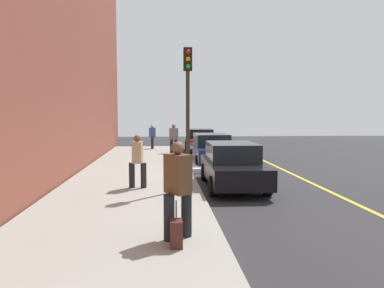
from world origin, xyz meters
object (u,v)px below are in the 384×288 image
at_px(parked_car_black, 232,165).
at_px(pedestrian_blue_coat, 152,136).
at_px(pedestrian_grey_coat, 174,138).
at_px(pedestrian_brown_coat, 178,187).
at_px(pedestrian_tan_coat, 138,160).
at_px(traffic_light_pole, 188,94).
at_px(rolling_suitcase, 176,233).
at_px(parked_car_red, 200,140).
at_px(parked_car_navy, 212,149).

height_order(parked_car_black, pedestrian_blue_coat, pedestrian_blue_coat).
distance_m(pedestrian_grey_coat, pedestrian_brown_coat, 15.99).
xyz_separation_m(pedestrian_tan_coat, pedestrian_blue_coat, (-13.81, 0.09, -0.04)).
height_order(pedestrian_grey_coat, pedestrian_tan_coat, pedestrian_grey_coat).
bearing_deg(traffic_light_pole, pedestrian_blue_coat, -173.95).
distance_m(pedestrian_blue_coat, rolling_suitcase, 19.46).
xyz_separation_m(parked_car_red, parked_car_navy, (6.22, -0.01, 0.00)).
relative_size(parked_car_red, rolling_suitcase, 5.32).
bearing_deg(rolling_suitcase, pedestrian_tan_coat, -169.47).
xyz_separation_m(parked_car_navy, pedestrian_brown_coat, (11.78, -2.14, 0.38)).
bearing_deg(parked_car_black, parked_car_red, 179.79).
height_order(parked_car_red, traffic_light_pole, traffic_light_pole).
bearing_deg(pedestrian_brown_coat, traffic_light_pole, 174.07).
bearing_deg(pedestrian_blue_coat, rolling_suitcase, 2.79).
distance_m(parked_car_navy, rolling_suitcase, 12.45).
distance_m(parked_car_red, pedestrian_blue_coat, 3.29).
bearing_deg(traffic_light_pole, parked_car_navy, 166.75).
bearing_deg(parked_car_navy, rolling_suitcase, -10.11).
bearing_deg(parked_car_red, parked_car_black, -0.21).
xyz_separation_m(parked_car_red, pedestrian_brown_coat, (18.00, -2.15, 0.38)).
bearing_deg(pedestrian_grey_coat, pedestrian_blue_coat, -155.25).
distance_m(parked_car_red, pedestrian_tan_coat, 13.27).
bearing_deg(rolling_suitcase, pedestrian_blue_coat, -177.21).
distance_m(parked_car_red, rolling_suitcase, 18.61).
bearing_deg(pedestrian_blue_coat, parked_car_navy, 23.61).
height_order(pedestrian_tan_coat, rolling_suitcase, pedestrian_tan_coat).
distance_m(parked_car_red, pedestrian_brown_coat, 18.13).
height_order(parked_car_red, pedestrian_brown_coat, pedestrian_brown_coat).
distance_m(parked_car_red, pedestrian_grey_coat, 2.71).
height_order(parked_car_black, pedestrian_brown_coat, pedestrian_brown_coat).
relative_size(pedestrian_blue_coat, traffic_light_pole, 0.37).
xyz_separation_m(parked_car_navy, pedestrian_tan_coat, (6.65, -3.23, 0.30)).
bearing_deg(parked_car_black, pedestrian_blue_coat, -166.71).
relative_size(parked_car_navy, pedestrian_grey_coat, 2.67).
height_order(traffic_light_pole, rolling_suitcase, traffic_light_pole).
xyz_separation_m(pedestrian_brown_coat, rolling_suitcase, (0.47, -0.05, -0.74)).
height_order(pedestrian_blue_coat, rolling_suitcase, pedestrian_blue_coat).
xyz_separation_m(parked_car_black, pedestrian_blue_coat, (-13.12, -3.10, 0.26)).
height_order(parked_car_red, pedestrian_tan_coat, pedestrian_tan_coat).
xyz_separation_m(pedestrian_grey_coat, traffic_light_pole, (11.16, 0.13, 2.05)).
distance_m(pedestrian_brown_coat, rolling_suitcase, 0.88).
height_order(pedestrian_blue_coat, traffic_light_pole, traffic_light_pole).
height_order(parked_car_black, pedestrian_grey_coat, pedestrian_grey_coat).
bearing_deg(pedestrian_blue_coat, parked_car_black, 13.29).
height_order(parked_car_red, parked_car_navy, same).
height_order(pedestrian_tan_coat, pedestrian_brown_coat, pedestrian_brown_coat).
relative_size(pedestrian_blue_coat, rolling_suitcase, 1.93).
bearing_deg(pedestrian_tan_coat, traffic_light_pole, 79.21).
bearing_deg(pedestrian_tan_coat, pedestrian_blue_coat, 179.61).
bearing_deg(pedestrian_tan_coat, parked_car_red, 165.88).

